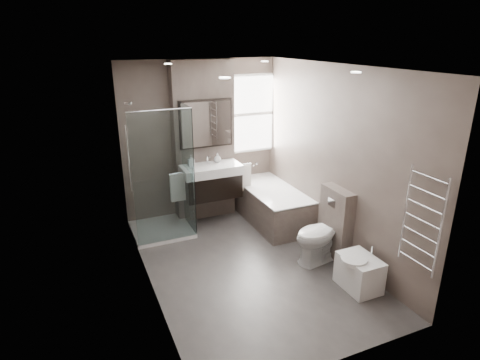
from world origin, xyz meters
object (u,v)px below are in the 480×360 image
vanity (211,181)px  bathtub (271,203)px  toilet (322,234)px  bidet (359,272)px

vanity → bathtub: bearing=-19.4°
toilet → bidet: bearing=-5.8°
bathtub → toilet: size_ratio=1.98×
vanity → toilet: vanity is taller
vanity → bidet: vanity is taller
bidet → bathtub: bearing=92.4°
vanity → bidet: 2.70m
bathtub → vanity: bearing=160.6°
toilet → vanity: bearing=-159.8°
toilet → bidet: 0.76m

